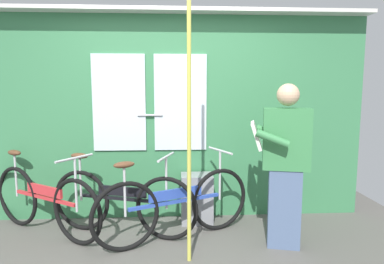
{
  "coord_description": "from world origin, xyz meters",
  "views": [
    {
      "loc": [
        0.06,
        -2.81,
        1.54
      ],
      "look_at": [
        0.24,
        0.43,
        1.12
      ],
      "focal_mm": 31.78,
      "sensor_mm": 36.0,
      "label": 1
    }
  ],
  "objects": [
    {
      "name": "trash_bin_by_wall",
      "position": [
        0.33,
        0.94,
        0.28
      ],
      "size": [
        0.36,
        0.28,
        0.56
      ],
      "primitive_type": "cube",
      "color": "gray",
      "rests_on": "ground_plane"
    },
    {
      "name": "bicycle_leaning_behind",
      "position": [
        -1.29,
        0.7,
        0.36
      ],
      "size": [
        1.39,
        0.94,
        0.88
      ],
      "rotation": [
        0.0,
        0.0,
        -0.58
      ],
      "color": "black",
      "rests_on": "ground_plane"
    },
    {
      "name": "bicycle_by_pole",
      "position": [
        -0.48,
        0.64,
        0.36
      ],
      "size": [
        1.57,
        0.64,
        0.87
      ],
      "rotation": [
        0.0,
        0.0,
        -0.32
      ],
      "color": "black",
      "rests_on": "ground_plane"
    },
    {
      "name": "handrail_pole",
      "position": [
        0.2,
        0.06,
        1.18
      ],
      "size": [
        0.04,
        0.04,
        2.36
      ],
      "primitive_type": "cylinder",
      "color": "#C6C14C",
      "rests_on": "ground_plane"
    },
    {
      "name": "train_door_wall",
      "position": [
        -0.01,
        1.15,
        1.25
      ],
      "size": [
        4.62,
        0.28,
        2.4
      ],
      "color": "#387A4C",
      "rests_on": "ground_plane"
    },
    {
      "name": "passenger_reading_newspaper",
      "position": [
        1.12,
        0.3,
        0.83
      ],
      "size": [
        0.6,
        0.52,
        1.58
      ],
      "rotation": [
        0.0,
        0.0,
        2.9
      ],
      "color": "slate",
      "rests_on": "ground_plane"
    },
    {
      "name": "bicycle_near_door",
      "position": [
        0.08,
        0.49,
        0.36
      ],
      "size": [
        1.58,
        0.81,
        0.89
      ],
      "rotation": [
        0.0,
        0.0,
        0.43
      ],
      "color": "black",
      "rests_on": "ground_plane"
    }
  ]
}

